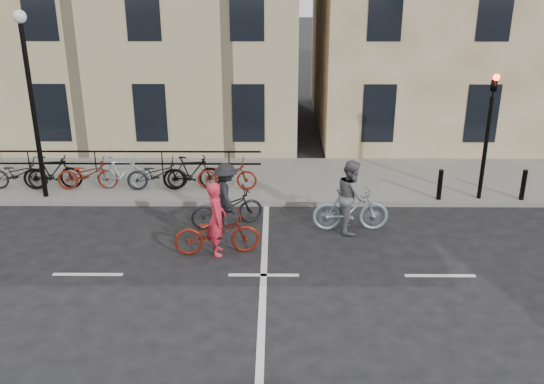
{
  "coord_description": "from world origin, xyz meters",
  "views": [
    {
      "loc": [
        0.28,
        -12.08,
        6.8
      ],
      "look_at": [
        0.17,
        2.37,
        1.1
      ],
      "focal_mm": 40.0,
      "sensor_mm": 36.0,
      "label": 1
    }
  ],
  "objects_px": {
    "cyclist_dark": "(227,202)",
    "traffic_light": "(489,121)",
    "cyclist_pink": "(217,229)",
    "lamp_post": "(29,83)",
    "cyclist_grey": "(351,203)"
  },
  "relations": [
    {
      "from": "cyclist_pink",
      "to": "cyclist_grey",
      "type": "relative_size",
      "value": 1.06
    },
    {
      "from": "traffic_light",
      "to": "cyclist_dark",
      "type": "distance_m",
      "value": 7.62
    },
    {
      "from": "cyclist_grey",
      "to": "cyclist_dark",
      "type": "xyz_separation_m",
      "value": [
        -3.26,
        0.28,
        -0.1
      ]
    },
    {
      "from": "cyclist_pink",
      "to": "cyclist_dark",
      "type": "bearing_deg",
      "value": -10.86
    },
    {
      "from": "traffic_light",
      "to": "cyclist_grey",
      "type": "xyz_separation_m",
      "value": [
        -3.98,
        -1.9,
        -1.67
      ]
    },
    {
      "from": "traffic_light",
      "to": "lamp_post",
      "type": "height_order",
      "value": "lamp_post"
    },
    {
      "from": "cyclist_dark",
      "to": "traffic_light",
      "type": "bearing_deg",
      "value": -97.04
    },
    {
      "from": "traffic_light",
      "to": "lamp_post",
      "type": "relative_size",
      "value": 0.74
    },
    {
      "from": "traffic_light",
      "to": "lamp_post",
      "type": "distance_m",
      "value": 12.74
    },
    {
      "from": "lamp_post",
      "to": "cyclist_pink",
      "type": "height_order",
      "value": "lamp_post"
    },
    {
      "from": "traffic_light",
      "to": "cyclist_pink",
      "type": "bearing_deg",
      "value": -156.16
    },
    {
      "from": "traffic_light",
      "to": "cyclist_dark",
      "type": "xyz_separation_m",
      "value": [
        -7.23,
        -1.62,
        -1.77
      ]
    },
    {
      "from": "cyclist_grey",
      "to": "traffic_light",
      "type": "bearing_deg",
      "value": -65.94
    },
    {
      "from": "lamp_post",
      "to": "cyclist_grey",
      "type": "height_order",
      "value": "lamp_post"
    },
    {
      "from": "traffic_light",
      "to": "cyclist_pink",
      "type": "distance_m",
      "value": 8.23
    }
  ]
}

